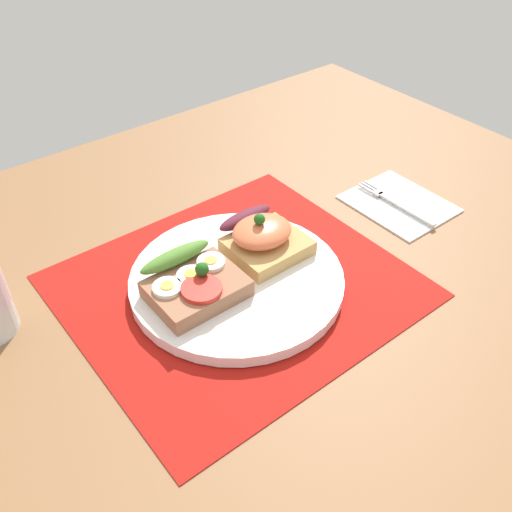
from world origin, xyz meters
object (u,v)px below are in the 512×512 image
at_px(sandwich_egg_tomato, 194,284).
at_px(napkin, 399,203).
at_px(plate, 237,280).
at_px(fork, 394,202).
at_px(sandwich_salmon, 263,237).

distance_m(sandwich_egg_tomato, napkin, 0.35).
distance_m(plate, fork, 0.28).
bearing_deg(sandwich_salmon, fork, -5.31).
height_order(sandwich_salmon, fork, sandwich_salmon).
xyz_separation_m(sandwich_salmon, fork, (0.23, -0.02, -0.03)).
distance_m(sandwich_egg_tomato, sandwich_salmon, 0.11).
xyz_separation_m(plate, sandwich_egg_tomato, (-0.06, 0.00, 0.02)).
bearing_deg(sandwich_egg_tomato, napkin, -1.63).
bearing_deg(fork, sandwich_salmon, 174.69).
xyz_separation_m(plate, napkin, (0.29, -0.01, -0.01)).
relative_size(plate, fork, 1.89).
distance_m(sandwich_egg_tomato, fork, 0.34).
height_order(sandwich_egg_tomato, napkin, sandwich_egg_tomato).
relative_size(sandwich_egg_tomato, napkin, 0.75).
bearing_deg(plate, fork, -0.57).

